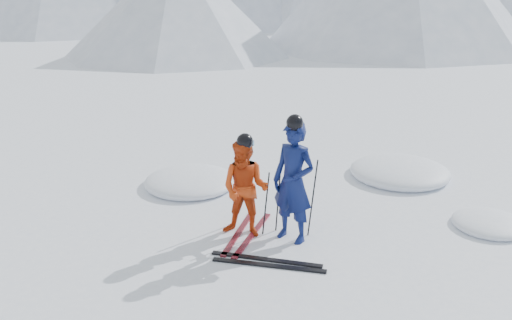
% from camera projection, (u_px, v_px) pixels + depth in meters
% --- Properties ---
extents(ground, '(160.00, 160.00, 0.00)m').
position_uv_depth(ground, '(369.00, 255.00, 8.26)').
color(ground, white).
rests_on(ground, ground).
extents(skier_blue, '(0.81, 0.63, 1.96)m').
position_uv_depth(skier_blue, '(293.00, 182.00, 8.46)').
color(skier_blue, '#0C174D').
rests_on(skier_blue, ground).
extents(skier_red, '(0.85, 0.69, 1.62)m').
position_uv_depth(skier_red, '(245.00, 189.00, 8.66)').
color(skier_red, '#C5390F').
rests_on(skier_red, ground).
extents(pole_blue_left, '(0.13, 0.09, 1.31)m').
position_uv_depth(pole_blue_left, '(279.00, 195.00, 8.81)').
color(pole_blue_left, black).
rests_on(pole_blue_left, ground).
extents(pole_blue_right, '(0.13, 0.08, 1.31)m').
position_uv_depth(pole_blue_right, '(313.00, 198.00, 8.69)').
color(pole_blue_right, black).
rests_on(pole_blue_right, ground).
extents(pole_red_left, '(0.11, 0.09, 1.08)m').
position_uv_depth(pole_red_left, '(235.00, 196.00, 9.08)').
color(pole_red_left, black).
rests_on(pole_red_left, ground).
extents(pole_red_right, '(0.11, 0.08, 1.08)m').
position_uv_depth(pole_red_right, '(266.00, 204.00, 8.77)').
color(pole_red_right, black).
rests_on(pole_red_right, ground).
extents(ski_worn_left, '(0.33, 1.70, 0.03)m').
position_uv_depth(ski_worn_left, '(239.00, 232.00, 8.97)').
color(ski_worn_left, black).
rests_on(ski_worn_left, ground).
extents(ski_worn_right, '(0.21, 1.70, 0.03)m').
position_uv_depth(ski_worn_right, '(252.00, 235.00, 8.88)').
color(ski_worn_right, black).
rests_on(ski_worn_right, ground).
extents(ski_loose_a, '(1.69, 0.34, 0.03)m').
position_uv_depth(ski_loose_a, '(266.00, 259.00, 8.11)').
color(ski_loose_a, black).
rests_on(ski_loose_a, ground).
extents(ski_loose_b, '(1.69, 0.40, 0.03)m').
position_uv_depth(ski_loose_b, '(269.00, 265.00, 7.94)').
color(ski_loose_b, black).
rests_on(ski_loose_b, ground).
extents(snow_lumps, '(7.17, 4.19, 0.46)m').
position_uv_depth(snow_lumps, '(331.00, 184.00, 11.07)').
color(snow_lumps, white).
rests_on(snow_lumps, ground).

